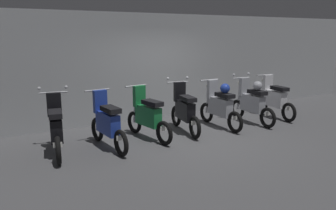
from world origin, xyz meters
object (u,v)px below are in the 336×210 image
(motorbike_slot_0, at_px, (56,128))
(motorbike_slot_5, at_px, (252,102))
(motorbike_slot_6, at_px, (274,99))
(motorbike_slot_3, at_px, (184,110))
(motorbike_slot_4, at_px, (220,105))
(motorbike_slot_2, at_px, (147,116))
(motorbike_slot_1, at_px, (107,123))

(motorbike_slot_0, distance_m, motorbike_slot_5, 4.99)
(motorbike_slot_0, height_order, motorbike_slot_6, motorbike_slot_0)
(motorbike_slot_0, distance_m, motorbike_slot_3, 3.00)
(motorbike_slot_0, relative_size, motorbike_slot_4, 1.00)
(motorbike_slot_2, bearing_deg, motorbike_slot_3, 2.64)
(motorbike_slot_2, distance_m, motorbike_slot_5, 3.01)
(motorbike_slot_2, bearing_deg, motorbike_slot_0, -179.81)
(motorbike_slot_5, bearing_deg, motorbike_slot_3, 174.93)
(motorbike_slot_1, height_order, motorbike_slot_2, same)
(motorbike_slot_0, xyz_separation_m, motorbike_slot_1, (0.99, -0.15, -0.00))
(motorbike_slot_2, relative_size, motorbike_slot_3, 1.00)
(motorbike_slot_3, bearing_deg, motorbike_slot_6, -0.17)
(motorbike_slot_2, relative_size, motorbike_slot_6, 1.00)
(motorbike_slot_1, relative_size, motorbike_slot_6, 1.00)
(motorbike_slot_0, bearing_deg, motorbike_slot_3, 1.02)
(motorbike_slot_2, xyz_separation_m, motorbike_slot_4, (2.01, -0.05, 0.04))
(motorbike_slot_5, distance_m, motorbike_slot_6, 1.02)
(motorbike_slot_0, bearing_deg, motorbike_slot_5, -1.42)
(motorbike_slot_3, height_order, motorbike_slot_5, same)
(motorbike_slot_2, distance_m, motorbike_slot_4, 2.01)
(motorbike_slot_0, distance_m, motorbike_slot_4, 3.99)
(motorbike_slot_0, relative_size, motorbike_slot_5, 1.00)
(motorbike_slot_2, bearing_deg, motorbike_slot_6, 0.54)
(motorbike_slot_2, bearing_deg, motorbike_slot_5, -2.48)
(motorbike_slot_3, relative_size, motorbike_slot_6, 1.00)
(motorbike_slot_1, xyz_separation_m, motorbike_slot_3, (2.01, 0.20, 0.00))
(motorbike_slot_3, distance_m, motorbike_slot_5, 2.00)
(motorbike_slot_4, distance_m, motorbike_slot_5, 1.00)
(motorbike_slot_0, xyz_separation_m, motorbike_slot_2, (1.99, 0.01, -0.00))
(motorbike_slot_1, relative_size, motorbike_slot_5, 1.00)
(motorbike_slot_6, bearing_deg, motorbike_slot_1, -177.76)
(motorbike_slot_0, xyz_separation_m, motorbike_slot_4, (3.99, -0.04, 0.04))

